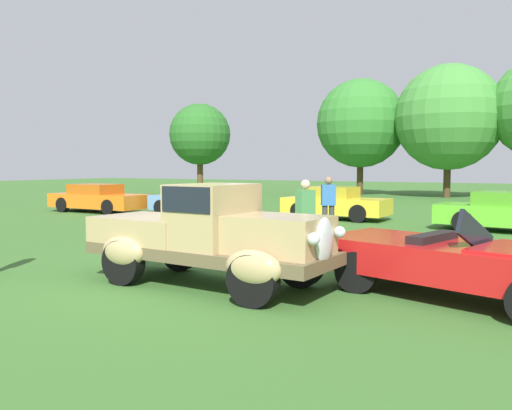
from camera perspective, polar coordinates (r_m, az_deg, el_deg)
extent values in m
plane|color=#386628|center=(9.16, -6.80, -8.34)|extent=(120.00, 120.00, 0.00)
cube|color=brown|center=(8.79, -5.29, -5.14)|extent=(4.45, 1.76, 0.20)
cube|color=tan|center=(8.00, 2.07, -3.30)|extent=(1.69, 1.21, 0.60)
ellipsoid|color=silver|center=(7.62, 7.45, -3.87)|extent=(0.20, 0.53, 0.68)
cube|color=tan|center=(8.64, -4.70, -1.16)|extent=(1.14, 1.44, 1.04)
cube|color=black|center=(8.61, -4.71, 0.83)|extent=(1.05, 1.47, 0.40)
cube|color=tan|center=(9.55, -11.15, -2.64)|extent=(1.99, 1.54, 0.48)
ellipsoid|color=tan|center=(8.65, 4.92, -5.29)|extent=(0.94, 0.43, 0.52)
ellipsoid|color=tan|center=(7.42, -0.32, -6.87)|extent=(0.94, 0.43, 0.52)
ellipsoid|color=tan|center=(10.11, -8.28, -3.94)|extent=(0.94, 0.43, 0.52)
ellipsoid|color=tan|center=(9.09, -14.28, -4.95)|extent=(0.94, 0.43, 0.52)
sphere|color=silver|center=(7.99, 9.11, -2.93)|extent=(0.18, 0.18, 0.18)
sphere|color=silver|center=(7.20, 6.30, -3.69)|extent=(0.18, 0.18, 0.18)
cylinder|color=black|center=(8.68, 4.91, -6.46)|extent=(0.76, 0.24, 0.76)
cylinder|color=black|center=(7.46, -0.32, -8.22)|extent=(0.76, 0.24, 0.76)
cylinder|color=black|center=(10.14, -8.27, -4.94)|extent=(0.76, 0.24, 0.76)
cylinder|color=black|center=(9.12, -14.26, -6.06)|extent=(0.76, 0.24, 0.76)
cube|color=red|center=(8.48, 21.05, -5.69)|extent=(4.44, 2.82, 0.52)
cube|color=black|center=(8.32, 22.79, -3.00)|extent=(0.41, 1.21, 0.82)
cube|color=black|center=(8.61, 18.69, -3.87)|extent=(0.61, 1.23, 0.28)
cylinder|color=black|center=(9.76, 16.02, -5.72)|extent=(0.66, 0.20, 0.66)
cylinder|color=black|center=(8.46, 10.88, -7.16)|extent=(0.66, 0.20, 0.66)
cube|color=orange|center=(23.75, -16.77, 0.45)|extent=(4.64, 1.80, 0.60)
cube|color=#BB5914|center=(23.85, -17.09, 1.67)|extent=(2.06, 1.50, 0.44)
cylinder|color=black|center=(22.23, -15.77, -0.24)|extent=(0.64, 0.22, 0.64)
cylinder|color=black|center=(24.28, -20.31, 0.02)|extent=(0.64, 0.22, 0.64)
cube|color=#669EDB|center=(21.25, -6.63, 0.18)|extent=(4.09, 2.27, 0.60)
cube|color=#517EAF|center=(21.33, -6.94, 1.54)|extent=(1.91, 1.70, 0.44)
cylinder|color=black|center=(19.90, -5.79, -0.60)|extent=(0.64, 0.22, 0.64)
cylinder|color=black|center=(21.56, -10.27, -0.28)|extent=(0.64, 0.22, 0.64)
cube|color=yellow|center=(19.98, 8.69, -0.09)|extent=(3.96, 1.85, 0.60)
cube|color=gold|center=(20.01, 8.29, 1.35)|extent=(1.78, 1.52, 0.44)
cylinder|color=black|center=(18.85, 11.07, -0.93)|extent=(0.64, 0.22, 0.64)
cylinder|color=black|center=(19.77, 4.70, -0.63)|extent=(0.64, 0.22, 0.64)
cube|color=#4D9F24|center=(17.61, 26.01, 0.58)|extent=(2.16, 1.65, 0.44)
cylinder|color=black|center=(17.13, 21.61, -1.66)|extent=(0.64, 0.22, 0.64)
cylinder|color=#383838|center=(15.34, 7.50, -1.64)|extent=(0.16, 0.16, 0.86)
cylinder|color=#383838|center=(15.37, 8.23, -1.63)|extent=(0.16, 0.16, 0.86)
cube|color=#336BB2|center=(15.30, 7.90, 1.08)|extent=(0.47, 0.41, 0.60)
sphere|color=#936B4C|center=(15.28, 7.91, 2.66)|extent=(0.22, 0.22, 0.22)
cylinder|color=#9E998E|center=(11.87, 5.00, -3.33)|extent=(0.16, 0.16, 0.86)
cylinder|color=#9E998E|center=(11.99, 5.76, -3.26)|extent=(0.16, 0.16, 0.86)
cube|color=#4C9351|center=(11.85, 5.40, 0.20)|extent=(0.40, 0.47, 0.60)
sphere|color=beige|center=(11.83, 5.42, 2.23)|extent=(0.22, 0.22, 0.22)
cylinder|color=brown|center=(39.10, -6.11, 3.57)|extent=(0.44, 0.44, 3.11)
sphere|color=#286623|center=(39.17, -6.14, 7.66)|extent=(4.51, 4.51, 4.51)
cylinder|color=#47331E|center=(37.22, 11.27, 3.61)|extent=(0.44, 0.44, 3.28)
sphere|color=#337A2D|center=(37.34, 11.34, 8.71)|extent=(6.11, 6.11, 6.11)
cylinder|color=#47331E|center=(35.53, 20.11, 3.38)|extent=(0.44, 0.44, 3.25)
sphere|color=#428938|center=(35.66, 20.25, 8.95)|extent=(6.67, 6.67, 6.67)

